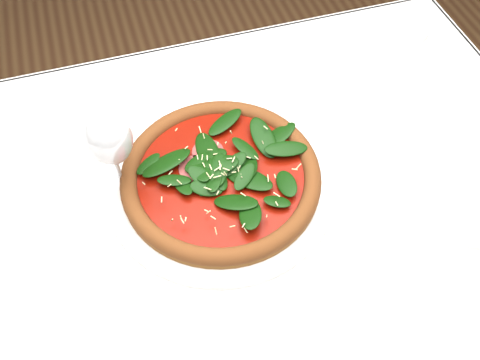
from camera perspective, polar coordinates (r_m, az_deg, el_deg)
name	(u,v)px	position (r m, az deg, el deg)	size (l,w,h in m)	color
ground	(234,346)	(1.58, -0.62, -17.24)	(6.00, 6.00, 0.00)	brown
dining_table	(231,225)	(0.99, -0.94, -4.85)	(1.21, 0.81, 0.75)	silver
plate	(221,182)	(0.91, -2.03, -0.23)	(0.39, 0.39, 0.02)	white
pizza	(221,174)	(0.89, -2.07, 0.61)	(0.38, 0.38, 0.04)	olive
wine_glass	(109,140)	(0.84, -13.79, 4.16)	(0.07, 0.07, 0.18)	silver
saucer_near	(474,208)	(0.96, 23.65, -2.77)	(0.15, 0.15, 0.01)	white
saucer_far	(400,26)	(1.26, 16.75, 15.42)	(0.12, 0.12, 0.01)	white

